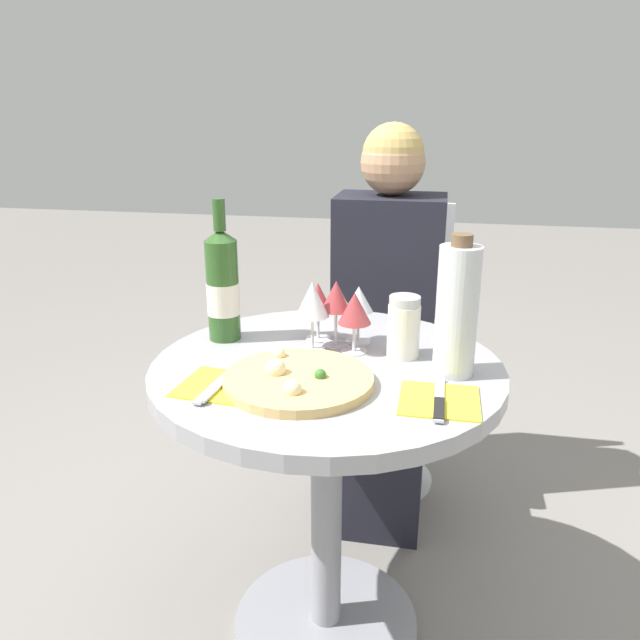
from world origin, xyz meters
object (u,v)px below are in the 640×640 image
object	(u,v)px
seated_diner	(384,341)
pizza_large	(297,380)
dining_table	(327,436)
wine_bottle	(223,286)
tall_carafe	(457,310)
chair_behind_diner	(388,350)

from	to	relation	value
seated_diner	pizza_large	world-z (taller)	seated_diner
dining_table	wine_bottle	bearing A→B (deg)	158.12
seated_diner	tall_carafe	distance (m)	0.70
chair_behind_diner	pizza_large	distance (m)	0.92
dining_table	chair_behind_diner	xyz separation A→B (m)	(0.07, 0.75, -0.08)
chair_behind_diner	wine_bottle	size ratio (longest dim) A/B	2.84
pizza_large	tall_carafe	world-z (taller)	tall_carafe
seated_diner	wine_bottle	size ratio (longest dim) A/B	3.61
seated_diner	tall_carafe	bearing A→B (deg)	108.04
pizza_large	wine_bottle	bearing A→B (deg)	135.44
pizza_large	tall_carafe	bearing A→B (deg)	21.76
dining_table	tall_carafe	bearing A→B (deg)	0.58
seated_diner	pizza_large	bearing A→B (deg)	81.31
dining_table	chair_behind_diner	bearing A→B (deg)	84.55
chair_behind_diner	seated_diner	bearing A→B (deg)	90.00
pizza_large	tall_carafe	xyz separation A→B (m)	(0.31, 0.12, 0.13)
chair_behind_diner	wine_bottle	bearing A→B (deg)	62.13
tall_carafe	wine_bottle	bearing A→B (deg)	168.88
chair_behind_diner	dining_table	bearing A→B (deg)	84.55
seated_diner	tall_carafe	size ratio (longest dim) A/B	4.10
seated_diner	pizza_large	xyz separation A→B (m)	(-0.11, -0.72, 0.18)
seated_diner	pizza_large	size ratio (longest dim) A/B	4.00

